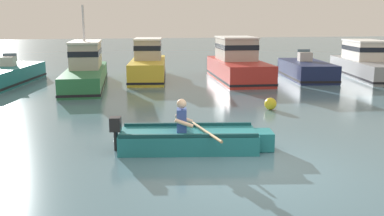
% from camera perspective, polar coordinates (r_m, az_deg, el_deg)
% --- Properties ---
extents(ground_plane, '(120.00, 120.00, 0.00)m').
position_cam_1_polar(ground_plane, '(8.75, 7.64, -7.96)').
color(ground_plane, slate).
extents(rowboat_with_person, '(3.72, 2.00, 1.19)m').
position_cam_1_polar(rowboat_with_person, '(9.77, -0.09, -4.19)').
color(rowboat_with_person, '#1E727A').
rests_on(rowboat_with_person, ground).
extents(moored_boat_teal, '(2.99, 5.81, 1.37)m').
position_cam_1_polar(moored_boat_teal, '(21.51, -23.74, 3.96)').
color(moored_boat_teal, '#1E727A').
rests_on(moored_boat_teal, ground).
extents(moored_boat_green, '(1.91, 6.85, 3.55)m').
position_cam_1_polar(moored_boat_green, '(19.85, -14.03, 5.05)').
color(moored_boat_green, '#287042').
rests_on(moored_boat_green, ground).
extents(moored_boat_yellow, '(2.43, 5.63, 2.01)m').
position_cam_1_polar(moored_boat_yellow, '(21.51, -5.89, 5.91)').
color(moored_boat_yellow, gold).
rests_on(moored_boat_yellow, ground).
extents(moored_boat_red, '(2.48, 5.86, 2.10)m').
position_cam_1_polar(moored_boat_red, '(21.14, 6.10, 5.88)').
color(moored_boat_red, '#B72D28').
rests_on(moored_boat_red, ground).
extents(moored_boat_navy, '(2.57, 4.74, 1.44)m').
position_cam_1_polar(moored_boat_navy, '(22.20, 15.05, 4.86)').
color(moored_boat_navy, '#19234C').
rests_on(moored_boat_navy, ground).
extents(moored_boat_grey, '(3.31, 6.77, 1.88)m').
position_cam_1_polar(moored_boat_grey, '(24.03, 22.36, 5.57)').
color(moored_boat_grey, gray).
rests_on(moored_boat_grey, ground).
extents(mooring_buoy, '(0.40, 0.40, 0.40)m').
position_cam_1_polar(mooring_buoy, '(14.30, 10.47, 0.56)').
color(mooring_buoy, yellow).
rests_on(mooring_buoy, ground).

